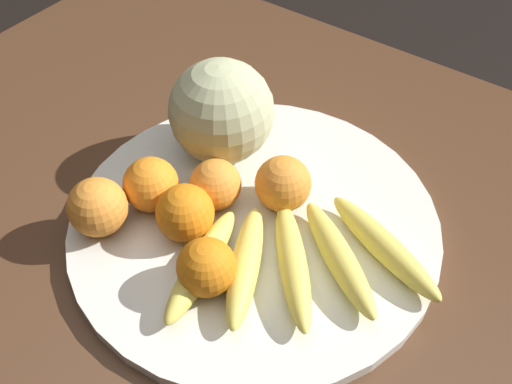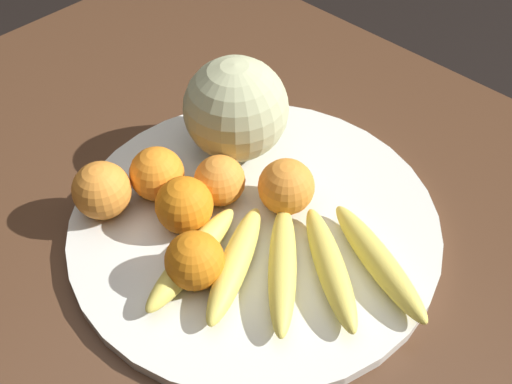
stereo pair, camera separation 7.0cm
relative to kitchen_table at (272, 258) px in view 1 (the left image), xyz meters
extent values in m
cube|color=#4C301E|center=(0.00, 0.00, 0.09)|extent=(1.26, 0.85, 0.04)
cube|color=#4C301E|center=(-0.55, 0.34, -0.28)|extent=(0.07, 0.07, 0.70)
cylinder|color=silver|center=(0.00, -0.04, 0.12)|extent=(0.46, 0.46, 0.02)
torus|color=#47382D|center=(0.00, -0.04, 0.12)|extent=(0.46, 0.46, 0.01)
sphere|color=#B2B789|center=(-0.11, 0.03, 0.20)|extent=(0.14, 0.14, 0.14)
sphere|color=#473819|center=(0.02, -0.01, 0.14)|extent=(0.02, 0.02, 0.02)
ellipsoid|color=#E5D156|center=(0.00, -0.14, 0.14)|extent=(0.07, 0.17, 0.03)
ellipsoid|color=#E5D156|center=(0.04, -0.12, 0.14)|extent=(0.11, 0.17, 0.03)
ellipsoid|color=#E5D156|center=(0.08, -0.08, 0.14)|extent=(0.14, 0.16, 0.03)
ellipsoid|color=#E5D156|center=(0.12, -0.04, 0.14)|extent=(0.16, 0.13, 0.03)
ellipsoid|color=#E5D156|center=(0.15, 0.00, 0.14)|extent=(0.18, 0.09, 0.03)
sphere|color=orange|center=(0.01, 0.00, 0.16)|extent=(0.07, 0.07, 0.07)
sphere|color=orange|center=(-0.12, -0.10, 0.16)|extent=(0.07, 0.07, 0.07)
sphere|color=orange|center=(-0.05, -0.11, 0.16)|extent=(0.07, 0.07, 0.07)
sphere|color=orange|center=(-0.06, -0.05, 0.16)|extent=(0.06, 0.06, 0.06)
sphere|color=orange|center=(0.02, -0.15, 0.16)|extent=(0.07, 0.07, 0.07)
sphere|color=orange|center=(-0.14, -0.16, 0.16)|extent=(0.07, 0.07, 0.07)
camera|label=1|loc=(0.28, -0.43, 0.69)|focal=42.00mm
camera|label=2|loc=(0.34, -0.39, 0.69)|focal=42.00mm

